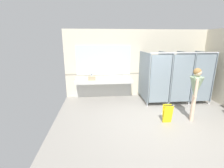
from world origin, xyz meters
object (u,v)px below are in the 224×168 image
(soap_dispenser, at_px, (92,77))
(wet_floor_sign, at_px, (167,114))
(paper_cup, at_px, (108,79))
(person_standing, at_px, (196,88))
(handbag, at_px, (92,78))

(soap_dispenser, distance_m, wet_floor_sign, 3.60)
(paper_cup, relative_size, wet_floor_sign, 0.16)
(person_standing, height_order, paper_cup, person_standing)
(handbag, distance_m, paper_cup, 0.68)
(soap_dispenser, bearing_deg, person_standing, -36.77)
(soap_dispenser, xyz_separation_m, wet_floor_sign, (2.42, -2.59, -0.65))
(person_standing, height_order, wet_floor_sign, person_standing)
(handbag, xyz_separation_m, wet_floor_sign, (2.41, -2.26, -0.67))
(soap_dispenser, bearing_deg, handbag, -87.31)
(person_standing, height_order, soap_dispenser, person_standing)
(wet_floor_sign, bearing_deg, person_standing, 7.32)
(handbag, xyz_separation_m, soap_dispenser, (-0.02, 0.33, -0.02))
(person_standing, relative_size, soap_dispenser, 8.40)
(person_standing, xyz_separation_m, wet_floor_sign, (-0.89, -0.11, -0.79))
(person_standing, relative_size, paper_cup, 17.83)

